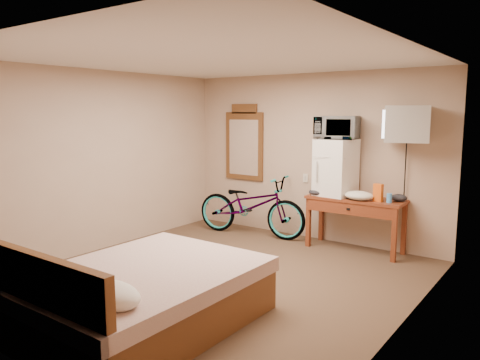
{
  "coord_description": "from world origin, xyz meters",
  "views": [
    {
      "loc": [
        3.28,
        -4.05,
        1.93
      ],
      "look_at": [
        -0.24,
        0.8,
        1.05
      ],
      "focal_mm": 35.0,
      "sensor_mm": 36.0,
      "label": 1
    }
  ],
  "objects": [
    {
      "name": "bicycle",
      "position": [
        -0.8,
        1.86,
        0.48
      ],
      "size": [
        1.89,
        0.89,
        0.95
      ],
      "primitive_type": "imported",
      "rotation": [
        0.0,
        0.0,
        1.71
      ],
      "color": "black",
      "rests_on": "floor"
    },
    {
      "name": "bed",
      "position": [
        0.19,
        -1.37,
        0.29
      ],
      "size": [
        1.6,
        2.12,
        0.9
      ],
      "color": "brown",
      "rests_on": "floor"
    },
    {
      "name": "blue_cup",
      "position": [
        1.33,
        1.95,
        0.81
      ],
      "size": [
        0.07,
        0.07,
        0.12
      ],
      "primitive_type": "cylinder",
      "color": "#4597EB",
      "rests_on": "desk"
    },
    {
      "name": "microwave",
      "position": [
        0.53,
        2.04,
        1.71
      ],
      "size": [
        0.64,
        0.5,
        0.32
      ],
      "primitive_type": "imported",
      "rotation": [
        0.0,
        0.0,
        0.2
      ],
      "color": "white",
      "rests_on": "mini_fridge"
    },
    {
      "name": "crt_television",
      "position": [
        1.48,
        2.02,
        1.77
      ],
      "size": [
        0.64,
        0.67,
        0.46
      ],
      "color": "black",
      "rests_on": "room"
    },
    {
      "name": "cloth_cream",
      "position": [
        0.94,
        1.9,
        0.81
      ],
      "size": [
        0.39,
        0.3,
        0.12
      ],
      "primitive_type": "ellipsoid",
      "color": "silver",
      "rests_on": "desk"
    },
    {
      "name": "room",
      "position": [
        -0.0,
        0.0,
        1.25
      ],
      "size": [
        4.6,
        4.64,
        2.5
      ],
      "color": "#493624",
      "rests_on": "ground"
    },
    {
      "name": "mini_fridge",
      "position": [
        0.53,
        2.04,
        1.15
      ],
      "size": [
        0.54,
        0.53,
        0.8
      ],
      "color": "white",
      "rests_on": "desk"
    },
    {
      "name": "desk",
      "position": [
        0.84,
        2.0,
        0.63
      ],
      "size": [
        1.34,
        0.54,
        0.75
      ],
      "color": "brown",
      "rests_on": "floor"
    },
    {
      "name": "cloth_dark_b",
      "position": [
        1.4,
        2.12,
        0.8
      ],
      "size": [
        0.21,
        0.17,
        0.1
      ],
      "primitive_type": "ellipsoid",
      "color": "black",
      "rests_on": "desk"
    },
    {
      "name": "wall_mirror",
      "position": [
        -1.23,
        2.27,
        1.41
      ],
      "size": [
        0.74,
        0.04,
        1.25
      ],
      "color": "brown",
      "rests_on": "room"
    },
    {
      "name": "snack_bag",
      "position": [
        1.18,
        1.95,
        0.87
      ],
      "size": [
        0.13,
        0.09,
        0.24
      ],
      "primitive_type": "cube",
      "rotation": [
        0.0,
        0.0,
        -0.15
      ],
      "color": "#E15B14",
      "rests_on": "desk"
    },
    {
      "name": "cloth_dark_a",
      "position": [
        0.32,
        1.88,
        0.79
      ],
      "size": [
        0.24,
        0.18,
        0.09
      ],
      "primitive_type": "ellipsoid",
      "color": "black",
      "rests_on": "desk"
    }
  ]
}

